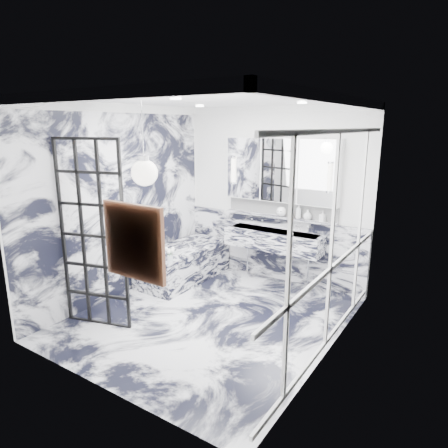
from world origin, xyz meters
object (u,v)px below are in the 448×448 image
Objects in this scene: mirror_cabinet at (281,170)px; bathtub at (184,263)px; crittall_door at (93,236)px; trough_sink at (274,240)px.

mirror_cabinet reaches higher than bathtub.
mirror_cabinet is at bearing 32.06° from bathtub.
crittall_door is 1.47× the size of trough_sink.
mirror_cabinet is at bearing 48.35° from crittall_door.
mirror_cabinet is (1.27, 2.65, 0.64)m from crittall_door.
crittall_door reaches higher than mirror_cabinet.
crittall_door is 3.01m from mirror_cabinet.
mirror_cabinet is (-0.00, 0.17, 1.09)m from trough_sink.
crittall_door is 1.43× the size of bathtub.
trough_sink is 1.55m from bathtub.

